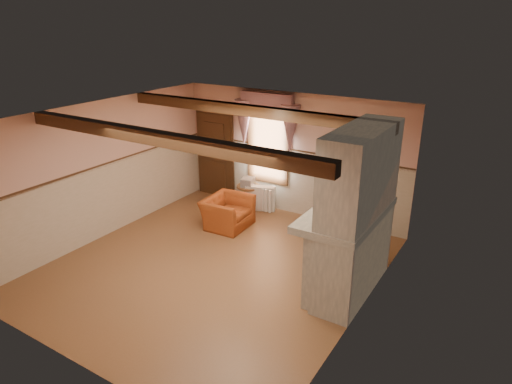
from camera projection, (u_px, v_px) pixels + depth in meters
The scene contains 26 objects.
floor at pixel (214, 266), 8.44m from camera, with size 5.50×6.00×0.01m, color brown.
ceiling at pixel (209, 117), 7.43m from camera, with size 5.50×6.00×0.01m, color silver.
wall_back at pixel (292, 154), 10.31m from camera, with size 5.50×0.02×2.80m, color #CF9E8F.
wall_front at pixel (64, 274), 5.56m from camera, with size 5.50×0.02×2.80m, color #CF9E8F.
wall_left at pixel (104, 170), 9.29m from camera, with size 0.02×6.00×2.80m, color #CF9E8F.
wall_right at pixel (364, 233), 6.59m from camera, with size 0.02×6.00×2.80m, color #CF9E8F.
wainscot at pixel (213, 230), 8.17m from camera, with size 5.50×6.00×1.50m, color beige, non-canonical shape.
chair_rail at pixel (212, 191), 7.90m from camera, with size 5.50×6.00×0.08m, color black, non-canonical shape.
firebox at pixel (329, 260), 7.78m from camera, with size 0.20×0.95×0.90m, color black.
armchair at pixel (227, 212), 9.94m from camera, with size 1.01×0.88×0.66m, color #994219.
side_table at pixel (249, 196), 10.96m from camera, with size 0.56×0.56×0.55m, color brown.
book_stack at pixel (248, 182), 10.80m from camera, with size 0.26×0.32×0.20m, color #B7AD8C.
radiator at pixel (260, 198), 10.79m from camera, with size 0.70×0.18×0.60m, color silver.
bowl at pixel (341, 213), 7.11m from camera, with size 0.37×0.37×0.09m, color brown.
mantel_clock at pixel (361, 192), 7.78m from camera, with size 0.14×0.24×0.20m, color #301F0D.
oil_lamp at pixel (355, 196), 7.52m from camera, with size 0.11×0.11×0.28m, color gold.
candle_red at pixel (335, 217), 6.89m from camera, with size 0.06×0.06×0.16m, color #B53116.
jar_yellow at pixel (331, 221), 6.78m from camera, with size 0.06×0.06×0.12m, color gold.
fireplace at pixel (357, 214), 7.22m from camera, with size 0.85×2.00×2.80m, color gray.
mantel at pixel (346, 214), 7.33m from camera, with size 1.05×2.05×0.12m, color gray.
overmantel_mirror at pixel (338, 176), 7.20m from camera, with size 0.06×1.44×1.04m, color silver.
door at pixel (216, 156), 11.42m from camera, with size 1.10×0.10×2.10m, color black.
window at pixel (268, 140), 10.49m from camera, with size 1.06×0.08×2.02m, color white.
window_drapes at pixel (266, 115), 10.21m from camera, with size 1.30×0.14×1.40m, color gray.
ceiling_beam_front at pixel (158, 138), 6.52m from camera, with size 5.50×0.18×0.20m, color black.
ceiling_beam_back at pixel (248, 110), 8.42m from camera, with size 5.50×0.18×0.20m, color black.
Camera 1 is at (4.54, -5.86, 4.34)m, focal length 32.00 mm.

